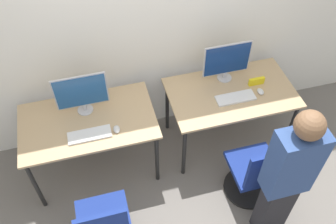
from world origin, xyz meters
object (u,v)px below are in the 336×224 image
at_px(monitor_left, 81,93).
at_px(keyboard_right, 235,98).
at_px(mouse_left, 117,129).
at_px(mouse_right, 260,91).
at_px(person_right, 287,177).
at_px(keyboard_left, 90,135).
at_px(monitor_right, 227,61).
at_px(office_chair_right, 255,174).

distance_m(monitor_left, keyboard_right, 1.45).
bearing_deg(mouse_left, keyboard_right, 4.33).
bearing_deg(mouse_right, mouse_left, -176.01).
height_order(keyboard_right, person_right, person_right).
relative_size(mouse_left, keyboard_right, 0.23).
distance_m(keyboard_left, mouse_right, 1.69).
bearing_deg(keyboard_left, mouse_left, -1.01).
relative_size(keyboard_left, mouse_right, 4.26).
xyz_separation_m(keyboard_right, person_right, (0.01, -0.99, 0.12)).
relative_size(keyboard_right, mouse_right, 4.26).
bearing_deg(monitor_right, keyboard_left, -164.81).
bearing_deg(monitor_left, monitor_right, 2.85).
relative_size(monitor_left, keyboard_left, 1.24).
xyz_separation_m(keyboard_left, person_right, (1.42, -0.91, 0.12)).
height_order(monitor_right, mouse_right, monitor_right).
bearing_deg(keyboard_right, office_chair_right, -89.63).
bearing_deg(mouse_right, keyboard_right, -177.53).
relative_size(mouse_right, office_chair_right, 0.10).
xyz_separation_m(monitor_right, person_right, (0.01, -1.29, -0.10)).
bearing_deg(office_chair_right, keyboard_left, 159.14).
xyz_separation_m(mouse_right, office_chair_right, (-0.26, -0.64, -0.41)).
bearing_deg(person_right, mouse_left, 142.62).
distance_m(mouse_left, person_right, 1.49).
relative_size(monitor_right, keyboard_right, 1.24).
xyz_separation_m(keyboard_left, keyboard_right, (1.42, 0.08, 0.00)).
relative_size(monitor_left, monitor_right, 1.00).
bearing_deg(keyboard_left, mouse_right, 3.27).
bearing_deg(mouse_right, monitor_right, 132.72).
bearing_deg(mouse_left, person_right, -37.38).
bearing_deg(monitor_left, mouse_right, -7.38).
xyz_separation_m(office_chair_right, person_right, (0.00, -0.37, 0.52)).
distance_m(keyboard_right, mouse_right, 0.27).
relative_size(keyboard_left, keyboard_right, 1.00).
height_order(monitor_left, office_chair_right, monitor_left).
xyz_separation_m(mouse_left, person_right, (1.18, -0.90, 0.11)).
relative_size(mouse_left, office_chair_right, 0.10).
height_order(monitor_right, person_right, person_right).
relative_size(monitor_right, mouse_right, 5.30).
bearing_deg(monitor_left, keyboard_right, -9.20).
xyz_separation_m(monitor_right, keyboard_right, (0.00, -0.30, -0.22)).
distance_m(monitor_right, keyboard_right, 0.37).
relative_size(keyboard_left, office_chair_right, 0.44).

